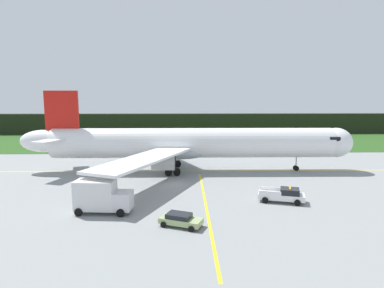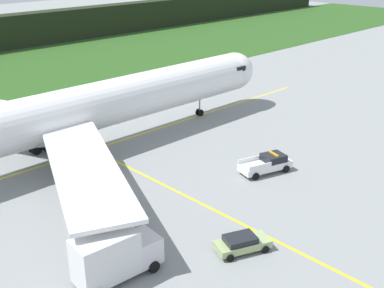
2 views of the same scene
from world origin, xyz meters
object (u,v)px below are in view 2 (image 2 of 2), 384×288
Objects in this scene: ops_pickup_truck at (267,164)px; airliner at (76,112)px; staff_car at (242,243)px; catering_truck at (114,255)px.

airliner is at bearing 122.34° from ops_pickup_truck.
staff_car is at bearing -93.52° from airliner.
airliner is at bearing 86.48° from staff_car.
catering_truck is (-10.42, -20.82, -3.01)m from airliner.
airliner reaches higher than staff_car.
ops_pickup_truck is at bearing 8.18° from catering_truck.
staff_car is (-12.75, -7.23, -0.20)m from ops_pickup_truck.
ops_pickup_truck is 21.88m from catering_truck.
catering_truck reaches higher than staff_car.
catering_truck is at bearing 155.10° from staff_car.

